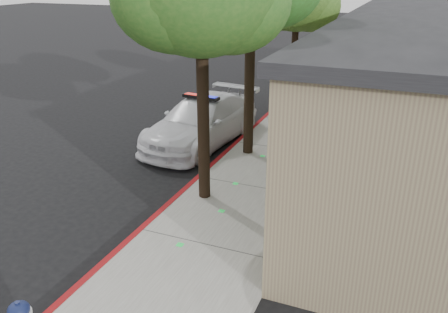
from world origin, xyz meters
TOP-DOWN VIEW (x-y plane):
  - ground at (0.00, 0.00)m, footprint 120.00×120.00m
  - sidewalk at (1.60, 3.00)m, footprint 3.20×60.00m
  - red_curb at (0.06, 3.00)m, footprint 0.14×60.00m
  - police_car at (-1.16, 5.84)m, footprint 2.74×5.52m
  - street_tree_far at (0.73, 10.60)m, footprint 3.15×2.95m

SIDE VIEW (x-z plane):
  - ground at x=0.00m, z-range 0.00..0.00m
  - sidewalk at x=1.60m, z-range 0.00..0.15m
  - red_curb at x=0.06m, z-range 0.00..0.16m
  - police_car at x=-1.16m, z-range -0.06..1.60m
  - street_tree_far at x=0.73m, z-range 1.56..7.15m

